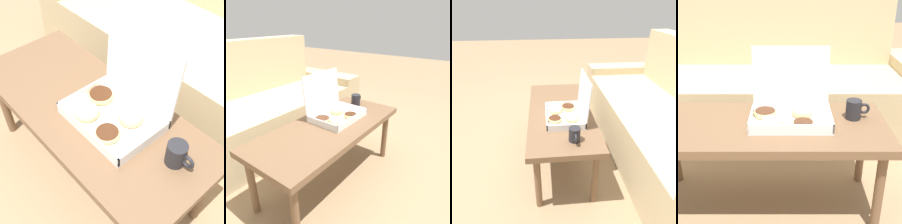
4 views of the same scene
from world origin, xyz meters
TOP-DOWN VIEW (x-y plane):
  - ground_plane at (0.00, 0.00)m, footprint 12.00×12.00m
  - couch at (0.00, 0.83)m, footprint 2.30×0.84m
  - coffee_table at (0.00, -0.11)m, footprint 1.16×0.50m
  - pastry_box at (0.11, -0.06)m, footprint 0.38×0.30m
  - coffee_mug at (0.43, -0.05)m, footprint 0.11×0.07m

SIDE VIEW (x-z plane):
  - ground_plane at x=0.00m, z-range 0.00..0.00m
  - couch at x=0.00m, z-range -0.17..0.78m
  - coffee_table at x=0.00m, z-range 0.18..0.64m
  - coffee_mug at x=0.43m, z-range 0.46..0.55m
  - pastry_box at x=0.11m, z-range 0.35..0.68m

